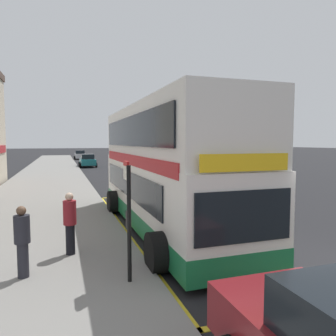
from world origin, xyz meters
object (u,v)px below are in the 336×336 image
Objects in this scene: parked_car_teal_behind at (88,161)px; pedestrian_further_back at (70,221)px; parked_car_silver_far at (80,155)px; pedestrian_waiting_near_sign at (22,239)px; double_decker_bus at (165,172)px; bus_stop_sign at (128,210)px.

parked_car_teal_behind is 32.58m from pedestrian_further_back.
parked_car_silver_far is 52.88m from pedestrian_waiting_near_sign.
bus_stop_sign is at bearing -117.18° from double_decker_bus.
double_decker_bus is 4.84m from bus_stop_sign.
pedestrian_further_back is (-1.16, 2.07, -0.63)m from bus_stop_sign.
pedestrian_waiting_near_sign is (-2.19, 0.88, -0.67)m from bus_stop_sign.
pedestrian_waiting_near_sign is 0.96× the size of pedestrian_further_back.
pedestrian_further_back is at bearing -93.23° from parked_car_silver_far.
double_decker_bus reaches higher than parked_car_teal_behind.
bus_stop_sign is 1.61× the size of pedestrian_waiting_near_sign.
pedestrian_waiting_near_sign reaches higher than parked_car_teal_behind.
bus_stop_sign is at bearing -21.88° from pedestrian_waiting_near_sign.
pedestrian_waiting_near_sign is (-4.01, -33.63, 0.20)m from parked_car_teal_behind.
pedestrian_further_back reaches higher than pedestrian_waiting_near_sign.
double_decker_bus is at bearing -89.92° from parked_car_teal_behind.
parked_car_teal_behind is (-0.39, 30.22, -1.26)m from double_decker_bus.
bus_stop_sign reaches higher than parked_car_teal_behind.
parked_car_silver_far is (1.96, 53.60, -0.87)m from bus_stop_sign.
bus_stop_sign is 0.61× the size of parked_car_teal_behind.
bus_stop_sign is 34.57m from parked_car_teal_behind.
bus_stop_sign is 2.46m from pedestrian_further_back.
pedestrian_waiting_near_sign is 1.58m from pedestrian_further_back.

